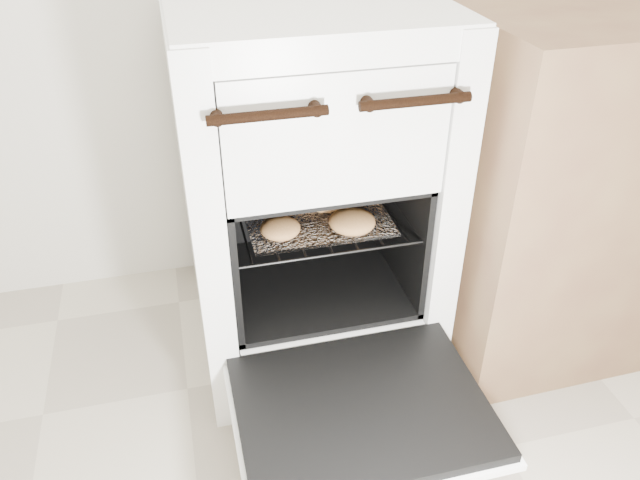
# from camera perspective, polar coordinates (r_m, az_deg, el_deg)

# --- Properties ---
(stove) EXTENTS (0.56, 0.62, 0.86)m
(stove) POSITION_cam_1_polar(r_m,az_deg,el_deg) (1.49, -1.28, 4.29)
(stove) COLOR white
(stove) RESTS_ON ground
(oven_door) EXTENTS (0.50, 0.39, 0.04)m
(oven_door) POSITION_cam_1_polar(r_m,az_deg,el_deg) (1.27, 3.82, -15.19)
(oven_door) COLOR black
(oven_door) RESTS_ON stove
(oven_rack) EXTENTS (0.41, 0.39, 0.01)m
(oven_rack) POSITION_cam_1_polar(r_m,az_deg,el_deg) (1.44, -0.72, 2.74)
(oven_rack) COLOR black
(oven_rack) RESTS_ON stove
(foil_sheet) EXTENTS (0.32, 0.28, 0.01)m
(foil_sheet) POSITION_cam_1_polar(r_m,az_deg,el_deg) (1.42, -0.55, 2.56)
(foil_sheet) COLOR white
(foil_sheet) RESTS_ON oven_rack
(baked_rolls) EXTENTS (0.32, 0.31, 0.05)m
(baked_rolls) POSITION_cam_1_polar(r_m,az_deg,el_deg) (1.42, 0.66, 3.59)
(baked_rolls) COLOR tan
(baked_rolls) RESTS_ON foil_sheet
(counter) EXTENTS (0.85, 0.58, 0.84)m
(counter) POSITION_cam_1_polar(r_m,az_deg,el_deg) (1.72, 24.07, 5.47)
(counter) COLOR brown
(counter) RESTS_ON ground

